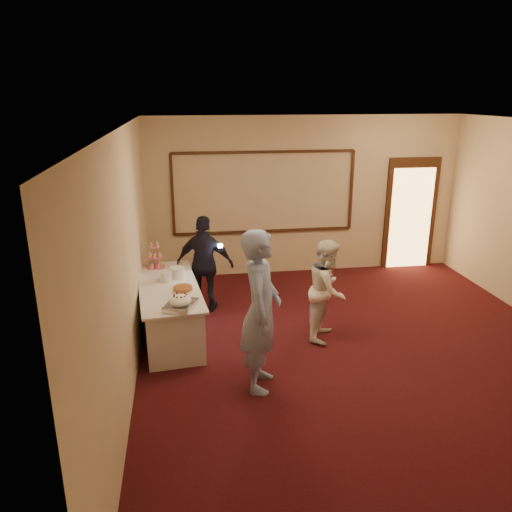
{
  "coord_description": "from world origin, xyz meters",
  "views": [
    {
      "loc": [
        -2.35,
        -5.65,
        3.36
      ],
      "look_at": [
        -1.32,
        1.05,
        1.15
      ],
      "focal_mm": 35.0,
      "sensor_mm": 36.0,
      "label": 1
    }
  ],
  "objects_px": {
    "buffet_table": "(170,310)",
    "man": "(261,311)",
    "pavlova_tray": "(180,302)",
    "cupcake_stand": "(155,258)",
    "tart": "(183,289)",
    "plate_stack_b": "(177,273)",
    "plate_stack_a": "(166,277)",
    "guest": "(205,264)",
    "woman": "(328,290)"
  },
  "relations": [
    {
      "from": "tart",
      "to": "cupcake_stand",
      "type": "bearing_deg",
      "value": 111.05
    },
    {
      "from": "pavlova_tray",
      "to": "plate_stack_b",
      "type": "relative_size",
      "value": 2.63
    },
    {
      "from": "plate_stack_b",
      "to": "tart",
      "type": "height_order",
      "value": "plate_stack_b"
    },
    {
      "from": "plate_stack_a",
      "to": "pavlova_tray",
      "type": "bearing_deg",
      "value": -78.65
    },
    {
      "from": "buffet_table",
      "to": "guest",
      "type": "relative_size",
      "value": 1.41
    },
    {
      "from": "guest",
      "to": "woman",
      "type": "bearing_deg",
      "value": 160.16
    },
    {
      "from": "buffet_table",
      "to": "plate_stack_b",
      "type": "height_order",
      "value": "plate_stack_b"
    },
    {
      "from": "plate_stack_b",
      "to": "buffet_table",
      "type": "bearing_deg",
      "value": -115.43
    },
    {
      "from": "buffet_table",
      "to": "plate_stack_a",
      "type": "distance_m",
      "value": 0.48
    },
    {
      "from": "pavlova_tray",
      "to": "woman",
      "type": "distance_m",
      "value": 2.1
    },
    {
      "from": "cupcake_stand",
      "to": "woman",
      "type": "distance_m",
      "value": 2.74
    },
    {
      "from": "buffet_table",
      "to": "man",
      "type": "xyz_separation_m",
      "value": [
        1.09,
        -1.52,
        0.59
      ]
    },
    {
      "from": "pavlova_tray",
      "to": "tart",
      "type": "xyz_separation_m",
      "value": [
        0.03,
        0.58,
        -0.05
      ]
    },
    {
      "from": "cupcake_stand",
      "to": "plate_stack_b",
      "type": "distance_m",
      "value": 0.65
    },
    {
      "from": "plate_stack_a",
      "to": "man",
      "type": "relative_size",
      "value": 0.09
    },
    {
      "from": "plate_stack_b",
      "to": "guest",
      "type": "height_order",
      "value": "guest"
    },
    {
      "from": "man",
      "to": "guest",
      "type": "distance_m",
      "value": 2.39
    },
    {
      "from": "man",
      "to": "woman",
      "type": "height_order",
      "value": "man"
    },
    {
      "from": "cupcake_stand",
      "to": "plate_stack_a",
      "type": "relative_size",
      "value": 2.54
    },
    {
      "from": "pavlova_tray",
      "to": "cupcake_stand",
      "type": "bearing_deg",
      "value": 102.91
    },
    {
      "from": "cupcake_stand",
      "to": "plate_stack_b",
      "type": "height_order",
      "value": "cupcake_stand"
    },
    {
      "from": "buffet_table",
      "to": "pavlova_tray",
      "type": "relative_size",
      "value": 4.07
    },
    {
      "from": "pavlova_tray",
      "to": "woman",
      "type": "xyz_separation_m",
      "value": [
        2.06,
        0.41,
        -0.12
      ]
    },
    {
      "from": "buffet_table",
      "to": "pavlova_tray",
      "type": "xyz_separation_m",
      "value": [
        0.17,
        -0.82,
        0.46
      ]
    },
    {
      "from": "tart",
      "to": "plate_stack_b",
      "type": "bearing_deg",
      "value": 98.6
    },
    {
      "from": "woman",
      "to": "plate_stack_b",
      "type": "bearing_deg",
      "value": 100.35
    },
    {
      "from": "buffet_table",
      "to": "tart",
      "type": "xyz_separation_m",
      "value": [
        0.2,
        -0.24,
        0.41
      ]
    },
    {
      "from": "cupcake_stand",
      "to": "woman",
      "type": "relative_size",
      "value": 0.3
    },
    {
      "from": "buffet_table",
      "to": "man",
      "type": "relative_size",
      "value": 1.13
    },
    {
      "from": "plate_stack_a",
      "to": "guest",
      "type": "height_order",
      "value": "guest"
    },
    {
      "from": "plate_stack_b",
      "to": "woman",
      "type": "height_order",
      "value": "woman"
    },
    {
      "from": "man",
      "to": "pavlova_tray",
      "type": "bearing_deg",
      "value": 67.71
    },
    {
      "from": "guest",
      "to": "cupcake_stand",
      "type": "bearing_deg",
      "value": 14.43
    },
    {
      "from": "plate_stack_b",
      "to": "woman",
      "type": "xyz_separation_m",
      "value": [
        2.1,
        -0.68,
        -0.13
      ]
    },
    {
      "from": "woman",
      "to": "tart",
      "type": "bearing_deg",
      "value": 113.5
    },
    {
      "from": "buffet_table",
      "to": "man",
      "type": "bearing_deg",
      "value": -54.41
    },
    {
      "from": "buffet_table",
      "to": "guest",
      "type": "height_order",
      "value": "guest"
    },
    {
      "from": "plate_stack_a",
      "to": "woman",
      "type": "xyz_separation_m",
      "value": [
        2.25,
        -0.55,
        -0.11
      ]
    },
    {
      "from": "man",
      "to": "buffet_table",
      "type": "bearing_deg",
      "value": 50.65
    },
    {
      "from": "man",
      "to": "woman",
      "type": "bearing_deg",
      "value": -30.66
    },
    {
      "from": "plate_stack_a",
      "to": "tart",
      "type": "distance_m",
      "value": 0.45
    },
    {
      "from": "plate_stack_b",
      "to": "man",
      "type": "xyz_separation_m",
      "value": [
        0.96,
        -1.79,
        0.12
      ]
    },
    {
      "from": "buffet_table",
      "to": "woman",
      "type": "distance_m",
      "value": 2.29
    },
    {
      "from": "tart",
      "to": "guest",
      "type": "distance_m",
      "value": 1.1
    },
    {
      "from": "cupcake_stand",
      "to": "man",
      "type": "bearing_deg",
      "value": -61.08
    },
    {
      "from": "cupcake_stand",
      "to": "plate_stack_b",
      "type": "bearing_deg",
      "value": -59.07
    },
    {
      "from": "tart",
      "to": "guest",
      "type": "height_order",
      "value": "guest"
    },
    {
      "from": "plate_stack_b",
      "to": "pavlova_tray",
      "type": "bearing_deg",
      "value": -87.73
    },
    {
      "from": "buffet_table",
      "to": "tart",
      "type": "distance_m",
      "value": 0.52
    },
    {
      "from": "man",
      "to": "guest",
      "type": "xyz_separation_m",
      "value": [
        -0.52,
        2.32,
        -0.19
      ]
    }
  ]
}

